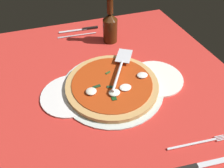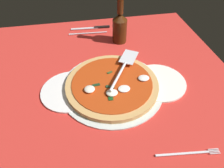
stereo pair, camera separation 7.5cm
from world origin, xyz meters
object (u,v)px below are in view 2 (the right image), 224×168
Objects in this scene: place_setting_near at (91,31)px; beer_bottle at (120,27)px; dinner_plate_left at (158,82)px; pizza at (112,84)px; dinner_plate_right at (70,91)px; place_setting_far at (186,166)px; pizza_server at (124,66)px.

beer_bottle is at bearing 138.69° from place_setting_near.
dinner_plate_left is 17.97cm from pizza.
dinner_plate_right is 44.34cm from place_setting_near.
place_setting_far is (-13.86, 33.13, -1.52)cm from pizza.
place_setting_far is (4.04, 32.28, -0.15)cm from dinner_plate_left.
place_setting_far is 0.97× the size of beer_bottle.
place_setting_near is (-12.52, -42.53, -0.14)cm from dinner_plate_right.
beer_bottle is (-25.08, -30.17, 7.51)cm from dinner_plate_right.
pizza is 32.94cm from beer_bottle.
dinner_plate_right is 0.95× the size of place_setting_near.
pizza_server is at bearing -131.92° from pizza.
place_setting_far is at bearing 131.02° from dinner_plate_right.
place_setting_far is (-29.51, 33.92, -0.15)cm from dinner_plate_right.
place_setting_far is 64.70cm from beer_bottle.
dinner_plate_left is at bearing -90.09° from pizza_server.
pizza_server reaches higher than place_setting_near.
beer_bottle is (8.47, -31.81, 7.51)cm from dinner_plate_left.
beer_bottle is at bearing 23.15° from pizza_server.
dinner_plate_left is 14.66cm from pizza_server.
pizza is at bearing 177.08° from dinner_plate_right.
pizza_server is 1.14× the size of place_setting_far.
place_setting_far is (-7.99, 39.66, -4.09)cm from pizza_server.
pizza is at bearing -2.72° from dinner_plate_left.
dinner_plate_left is 0.95× the size of place_setting_near.
pizza_server reaches higher than place_setting_far.
beer_bottle is (-3.57, -24.43, 3.56)cm from pizza_server.
dinner_plate_left and dinner_plate_right have the same top height.
pizza is 1.44× the size of pizza_server.
place_setting_near is 1.02× the size of beer_bottle.
dinner_plate_left is at bearing 177.28° from pizza.
pizza is 1.56× the size of place_setting_near.
pizza is 9.15cm from pizza_server.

